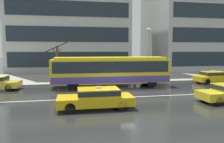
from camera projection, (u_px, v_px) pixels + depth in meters
The scene contains 13 objects.
ground_plane at pixel (118, 94), 17.84m from camera, with size 160.00×160.00×0.00m, color #252725.
sidewalk_slab at pixel (102, 77), 27.98m from camera, with size 80.00×10.00×0.14m, color gray.
lane_centre_line at pixel (121, 97), 16.66m from camera, with size 72.00×0.14×0.01m, color silver.
trolleybus at pixel (111, 70), 21.37m from camera, with size 13.02×2.73×5.24m.
taxi_ahead_of_bus at pixel (214, 77), 23.65m from camera, with size 4.31×1.87×1.39m.
taxi_oncoming_near at pixel (96, 97), 13.53m from camera, with size 4.70×1.82×1.39m.
pedestrian_at_shelter at pixel (109, 65), 25.74m from camera, with size 1.39×1.39×2.01m.
pedestrian_approaching_curb at pixel (94, 68), 23.39m from camera, with size 1.26×1.26×1.92m.
pedestrian_walking_past at pixel (135, 66), 25.75m from camera, with size 1.27×1.27×2.01m.
pedestrian_waiting_by_pole at pixel (68, 68), 23.18m from camera, with size 1.10×1.10×1.98m.
street_lamp at pixel (149, 49), 24.26m from camera, with size 0.60×0.32×5.86m.
street_tree_bare at pixel (57, 62), 24.04m from camera, with size 0.90×1.76×3.99m.
office_tower_corner_right at pixel (211, 7), 41.83m from camera, with size 24.03×14.41×23.43m.
Camera 1 is at (-3.61, -17.18, 3.72)m, focal length 34.73 mm.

